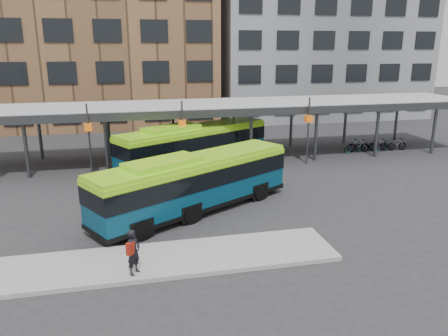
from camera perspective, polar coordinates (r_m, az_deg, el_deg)
The scene contains 9 objects.
ground at distance 21.68m, azimuth 6.11°, elevation -6.95°, with size 120.00×120.00×0.00m, color #28282B.
boarding_island at distance 17.94m, azimuth -7.89°, elevation -11.80°, with size 14.00×3.00×0.18m, color gray.
canopy at distance 32.72m, azimuth -1.07°, elevation 8.00°, with size 40.00×6.53×4.80m.
building_brick at distance 51.05m, azimuth -17.42°, elevation 18.11°, with size 26.00×14.00×22.00m, color brown.
building_grey at distance 55.70m, azimuth 11.74°, elevation 17.21°, with size 24.00×14.00×20.00m, color slate.
bus_front at distance 22.30m, azimuth -3.97°, elevation -1.81°, with size 10.96×7.70×3.11m.
bus_rear at distance 30.47m, azimuth -3.94°, elevation 3.07°, with size 11.25×7.63×3.17m.
pedestrian at distance 16.58m, azimuth -11.73°, elevation -10.66°, with size 0.71×0.76×1.74m.
bike_rack at distance 37.35m, azimuth 18.72°, elevation 2.81°, with size 5.66×1.67×1.05m.
Camera 1 is at (-6.62, -18.87, 8.36)m, focal length 35.00 mm.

